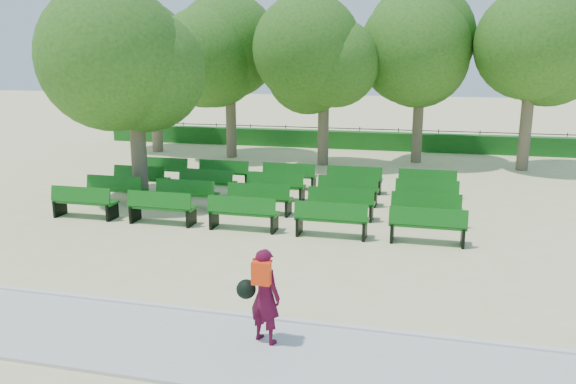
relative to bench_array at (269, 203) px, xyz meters
name	(u,v)px	position (x,y,z in m)	size (l,w,h in m)	color
ground	(264,219)	(0.25, -1.51, -0.10)	(120.00, 120.00, 0.00)	beige
paving	(136,338)	(0.25, -8.91, -0.07)	(30.00, 2.20, 0.06)	#B8B7B3
curb	(167,308)	(0.25, -7.76, -0.05)	(30.00, 0.12, 0.10)	silver
hedge	(339,140)	(0.25, 12.49, 0.35)	(26.00, 0.70, 0.90)	#155318
fence	(340,147)	(0.25, 12.89, -0.10)	(26.00, 0.10, 1.02)	black
tree_line	(326,161)	(0.25, 8.49, -0.10)	(21.80, 6.80, 7.04)	#2D5F19
bench_array	(269,203)	(0.00, 0.00, 0.00)	(1.90, 0.60, 1.20)	#0F5912
tree_among	(134,69)	(-4.34, -0.21, 4.13)	(4.56, 4.56, 6.31)	brown
person	(263,294)	(2.34, -8.55, 0.77)	(0.78, 0.56, 1.57)	#4A0A24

